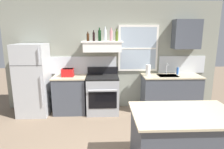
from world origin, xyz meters
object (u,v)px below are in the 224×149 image
bottle_brown_stout (88,37)px  bottle_clear_tall (105,35)px  bottle_balsamic_dark (94,37)px  paper_towel_roll (148,70)px  refrigerator (33,80)px  bottle_dark_green_wine (100,35)px  stove_range (103,94)px  dish_soap_bottle (178,71)px  bottle_rose_pink (111,36)px  kitchen_island (182,143)px  toaster (68,72)px  bottle_olive_oil_square (117,36)px

bottle_brown_stout → bottle_clear_tall: bottle_clear_tall is taller
bottle_balsamic_dark → paper_towel_roll: 1.53m
bottle_balsamic_dark → bottle_clear_tall: bearing=0.7°
bottle_brown_stout → bottle_balsamic_dark: (0.14, -0.07, 0.01)m
paper_towel_roll → refrigerator: bearing=-178.7°
bottle_brown_stout → bottle_dark_green_wine: size_ratio=0.70×
stove_range → bottle_clear_tall: bearing=32.8°
dish_soap_bottle → bottle_dark_green_wine: bearing=-180.0°
bottle_balsamic_dark → bottle_rose_pink: (0.41, 0.00, 0.02)m
bottle_brown_stout → kitchen_island: (1.45, -2.30, -1.38)m
bottle_clear_tall → dish_soap_bottle: 2.02m
bottle_brown_stout → bottle_clear_tall: bearing=-8.8°
dish_soap_bottle → paper_towel_roll: bearing=-172.6°
stove_range → bottle_clear_tall: (0.07, 0.04, 1.42)m
bottle_balsamic_dark → bottle_dark_green_wine: bearing=35.2°
toaster → bottle_brown_stout: (0.50, 0.09, 0.83)m
toaster → dish_soap_bottle: bearing=2.5°
stove_range → kitchen_island: bearing=-63.1°
bottle_rose_pink → paper_towel_roll: bearing=-0.3°
bottle_brown_stout → bottle_rose_pink: bearing=-6.8°
kitchen_island → bottle_brown_stout: bearing=122.2°
refrigerator → stove_range: (1.65, 0.02, -0.38)m
toaster → kitchen_island: bearing=-48.7°
bottle_balsamic_dark → bottle_dark_green_wine: bottle_dark_green_wine is taller
bottle_brown_stout → refrigerator: bearing=-174.3°
bottle_brown_stout → dish_soap_bottle: bottle_brown_stout is taller
toaster → kitchen_island: 2.99m
bottle_dark_green_wine → toaster: bearing=-171.4°
bottle_brown_stout → bottle_dark_green_wine: (0.27, 0.03, 0.04)m
refrigerator → bottle_balsamic_dark: bearing=2.5°
toaster → paper_towel_roll: bearing=0.5°
bottle_clear_tall → dish_soap_bottle: bearing=2.9°
stove_range → bottle_clear_tall: bottle_clear_tall is taller
refrigerator → stove_range: 1.69m
bottle_dark_green_wine → dish_soap_bottle: (1.94, 0.00, -0.88)m
bottle_olive_oil_square → paper_towel_roll: bearing=-0.1°
stove_range → bottle_olive_oil_square: size_ratio=3.91×
refrigerator → toaster: refrigerator is taller
bottle_rose_pink → kitchen_island: (0.90, -2.23, -1.42)m
paper_towel_roll → kitchen_island: bearing=-90.0°
bottle_rose_pink → paper_towel_roll: 1.22m
bottle_dark_green_wine → bottle_balsamic_dark: bearing=-144.8°
bottle_rose_pink → dish_soap_bottle: 1.89m
stove_range → bottle_dark_green_wine: bottle_dark_green_wine is taller
bottle_dark_green_wine → paper_towel_roll: bearing=-4.8°
bottle_brown_stout → dish_soap_bottle: (2.22, 0.03, -0.84)m
refrigerator → bottle_olive_oil_square: (1.99, 0.06, 1.02)m
stove_range → dish_soap_bottle: same height
bottle_clear_tall → stove_range: bearing=-147.2°
bottle_dark_green_wine → paper_towel_roll: size_ratio=1.16×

